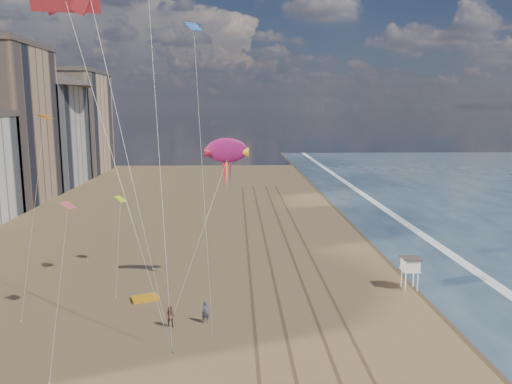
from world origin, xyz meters
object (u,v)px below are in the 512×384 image
lifeguard_stand (410,265)px  show_kite (227,151)px  kite_flyer_b (170,317)px  kite_flyer_a (206,312)px  grounded_kite (145,298)px

lifeguard_stand → show_kite: size_ratio=0.20×
show_kite → kite_flyer_b: bearing=-117.1°
lifeguard_stand → kite_flyer_a: bearing=-160.3°
kite_flyer_b → grounded_kite: bearing=137.4°
grounded_kite → kite_flyer_b: size_ratio=1.34×
lifeguard_stand → kite_flyer_a: 20.60m
lifeguard_stand → kite_flyer_a: (-19.34, -6.91, -1.54)m
show_kite → kite_flyer_a: (-1.71, -8.03, -12.54)m
kite_flyer_a → grounded_kite: bearing=118.2°
grounded_kite → show_kite: size_ratio=0.15×
show_kite → kite_flyer_a: show_kite is taller
grounded_kite → kite_flyer_a: kite_flyer_a is taller
kite_flyer_b → kite_flyer_a: bearing=35.3°
lifeguard_stand → grounded_kite: bearing=-176.2°
show_kite → kite_flyer_b: 15.97m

